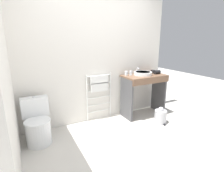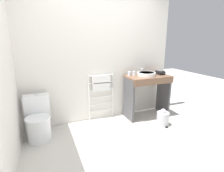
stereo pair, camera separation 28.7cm
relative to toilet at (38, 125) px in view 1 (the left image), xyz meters
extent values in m
plane|color=beige|center=(1.20, -1.03, -0.30)|extent=(12.00, 12.00, 0.00)
cube|color=silver|center=(1.20, 0.42, 0.97)|extent=(3.18, 0.12, 2.53)
cube|color=silver|center=(-0.34, -0.34, 0.97)|extent=(0.12, 2.06, 2.53)
cylinder|color=white|center=(0.00, -0.07, -0.11)|extent=(0.38, 0.38, 0.38)
cylinder|color=white|center=(0.00, -0.07, 0.10)|extent=(0.39, 0.39, 0.02)
cube|color=white|center=(0.00, 0.18, 0.25)|extent=(0.42, 0.16, 0.33)
cylinder|color=silver|center=(0.00, 0.18, 0.42)|extent=(0.05, 0.05, 0.01)
cylinder|color=white|center=(0.96, 0.32, 0.19)|extent=(0.02, 0.02, 0.97)
cylinder|color=white|center=(1.48, 0.32, 0.19)|extent=(0.02, 0.02, 0.97)
cylinder|color=white|center=(1.22, 0.32, -0.12)|extent=(0.52, 0.02, 0.02)
cylinder|color=white|center=(1.22, 0.32, 0.03)|extent=(0.52, 0.02, 0.02)
cylinder|color=white|center=(1.22, 0.32, 0.18)|extent=(0.52, 0.02, 0.02)
cylinder|color=white|center=(1.22, 0.32, 0.33)|extent=(0.52, 0.02, 0.02)
cylinder|color=white|center=(1.22, 0.32, 0.48)|extent=(0.52, 0.02, 0.02)
cylinder|color=white|center=(1.22, 0.32, 0.63)|extent=(0.52, 0.02, 0.02)
cube|color=white|center=(1.22, 0.30, 0.56)|extent=(0.37, 0.04, 0.16)
cube|color=silver|center=(1.22, 0.30, 0.40)|extent=(0.37, 0.04, 0.18)
cube|color=brown|center=(2.17, 0.08, 0.58)|extent=(0.91, 0.51, 0.03)
cube|color=brown|center=(2.17, -0.16, 0.51)|extent=(0.91, 0.02, 0.10)
cube|color=#4C4C4F|center=(1.73, 0.08, 0.13)|extent=(0.04, 0.43, 0.86)
cube|color=#4C4C4F|center=(2.60, 0.08, 0.13)|extent=(0.04, 0.43, 0.86)
cylinder|color=white|center=(2.14, 0.10, 0.63)|extent=(0.38, 0.38, 0.07)
cylinder|color=silver|center=(2.14, 0.10, 0.66)|extent=(0.31, 0.31, 0.01)
cylinder|color=silver|center=(2.14, 0.30, 0.66)|extent=(0.02, 0.02, 0.13)
cylinder|color=silver|center=(2.14, 0.26, 0.71)|extent=(0.02, 0.09, 0.02)
cylinder|color=silver|center=(1.81, 0.23, 0.64)|extent=(0.07, 0.07, 0.09)
cylinder|color=silver|center=(1.91, 0.20, 0.64)|extent=(0.06, 0.06, 0.09)
cylinder|color=black|center=(2.48, 0.04, 0.64)|extent=(0.14, 0.09, 0.09)
cone|color=black|center=(2.57, 0.04, 0.64)|extent=(0.05, 0.07, 0.07)
cube|color=black|center=(2.45, 0.14, 0.64)|extent=(0.05, 0.11, 0.06)
cylinder|color=#B7B7BC|center=(2.22, -0.42, -0.17)|extent=(0.24, 0.24, 0.26)
sphere|color=#B7B7BC|center=(2.22, -0.42, -0.01)|extent=(0.11, 0.11, 0.11)
cube|color=black|center=(2.22, -0.55, -0.28)|extent=(0.05, 0.04, 0.02)
camera|label=1|loc=(-0.14, -2.80, 1.32)|focal=28.00mm
camera|label=2|loc=(0.12, -2.92, 1.32)|focal=28.00mm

